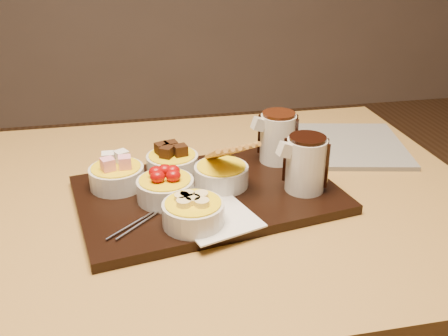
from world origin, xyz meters
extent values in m
cube|color=#B38942|center=(0.00, 0.00, 0.73)|extent=(1.20, 0.80, 0.04)
cylinder|color=#B38942|center=(0.54, 0.34, 0.35)|extent=(0.06, 0.06, 0.71)
cube|color=black|center=(0.08, -0.03, 0.76)|extent=(0.50, 0.37, 0.02)
cube|color=white|center=(0.08, -0.13, 0.77)|extent=(0.15, 0.15, 0.00)
cylinder|color=silver|center=(-0.08, 0.02, 0.79)|extent=(0.10, 0.10, 0.04)
cylinder|color=silver|center=(0.03, 0.05, 0.79)|extent=(0.10, 0.10, 0.04)
cylinder|color=silver|center=(0.01, -0.05, 0.79)|extent=(0.10, 0.10, 0.04)
cylinder|color=silver|center=(0.11, -0.01, 0.79)|extent=(0.10, 0.10, 0.04)
cylinder|color=silver|center=(0.04, -0.14, 0.79)|extent=(0.10, 0.10, 0.04)
cylinder|color=silver|center=(0.26, -0.06, 0.82)|extent=(0.08, 0.08, 0.10)
cylinder|color=silver|center=(0.24, 0.07, 0.82)|extent=(0.08, 0.08, 0.10)
cube|color=beige|center=(0.40, 0.15, 0.76)|extent=(0.36, 0.31, 0.01)
camera|label=1|loc=(-0.05, -0.82, 1.20)|focal=40.00mm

